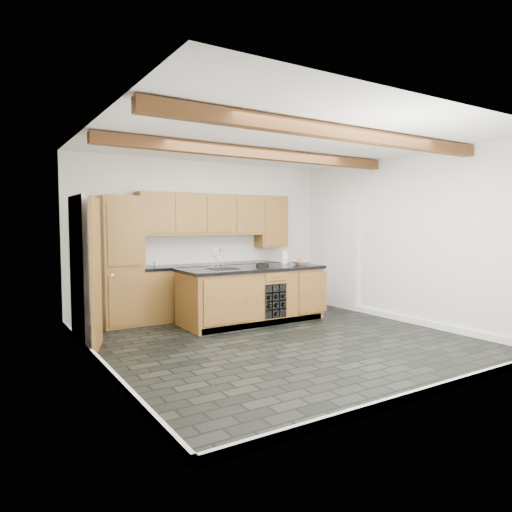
% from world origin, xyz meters
% --- Properties ---
extents(ground, '(5.00, 5.00, 0.00)m').
position_xyz_m(ground, '(0.00, 0.00, 0.00)').
color(ground, black).
rests_on(ground, ground).
extents(room_shell, '(5.01, 5.00, 5.00)m').
position_xyz_m(room_shell, '(-0.09, 0.53, 1.53)').
color(room_shell, white).
rests_on(room_shell, ground).
extents(back_cabinetry, '(3.65, 0.62, 2.20)m').
position_xyz_m(back_cabinetry, '(-0.38, 2.24, 0.98)').
color(back_cabinetry, olive).
rests_on(back_cabinetry, ground).
extents(island, '(2.48, 0.96, 0.93)m').
position_xyz_m(island, '(0.31, 1.28, 0.46)').
color(island, olive).
rests_on(island, ground).
extents(faucet, '(0.45, 0.40, 0.34)m').
position_xyz_m(faucet, '(-0.25, 1.33, 0.96)').
color(faucet, black).
rests_on(faucet, island).
extents(kitchen_scale, '(0.22, 0.15, 0.06)m').
position_xyz_m(kitchen_scale, '(0.52, 1.30, 0.96)').
color(kitchen_scale, black).
rests_on(kitchen_scale, island).
extents(fruit_bowl, '(0.32, 0.32, 0.07)m').
position_xyz_m(fruit_bowl, '(1.25, 1.17, 0.97)').
color(fruit_bowl, beige).
rests_on(fruit_bowl, island).
extents(fruit_cluster, '(0.16, 0.17, 0.07)m').
position_xyz_m(fruit_cluster, '(1.25, 1.17, 1.01)').
color(fruit_cluster, '#A81E16').
rests_on(fruit_cluster, fruit_bowl).
extents(paper_towel, '(0.11, 0.11, 0.23)m').
position_xyz_m(paper_towel, '(1.19, 1.60, 1.05)').
color(paper_towel, white).
rests_on(paper_towel, island).
extents(mug, '(0.10, 0.10, 0.08)m').
position_xyz_m(mug, '(-1.03, 2.29, 0.97)').
color(mug, white).
rests_on(mug, back_cabinetry).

